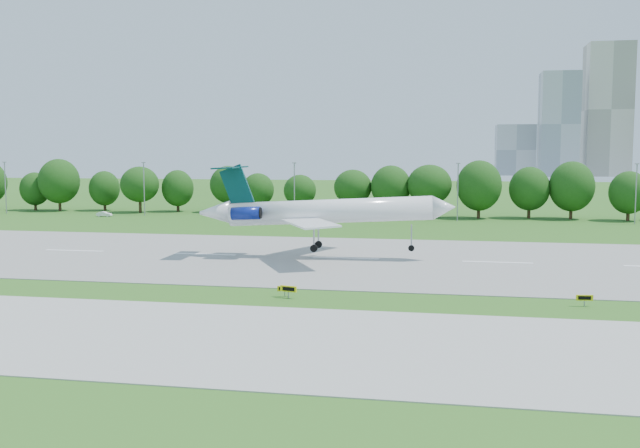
{
  "coord_description": "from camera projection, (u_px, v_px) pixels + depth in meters",
  "views": [
    {
      "loc": [
        14.31,
        -69.42,
        14.3
      ],
      "look_at": [
        -2.21,
        18.0,
        5.38
      ],
      "focal_mm": 40.0,
      "sensor_mm": 36.0,
      "label": 1
    }
  ],
  "objects": [
    {
      "name": "tree_line",
      "position": [
        390.0,
        189.0,
        161.27
      ],
      "size": [
        288.4,
        8.4,
        10.4
      ],
      "color": "#382314",
      "rests_on": "ground"
    },
    {
      "name": "taxi_sign_right",
      "position": [
        585.0,
        298.0,
        66.38
      ],
      "size": [
        1.56,
        0.36,
        1.09
      ],
      "rotation": [
        0.0,
        0.0,
        0.11
      ],
      "color": "gray",
      "rests_on": "ground"
    },
    {
      "name": "service_vehicle_a",
      "position": [
        104.0,
        214.0,
        160.1
      ],
      "size": [
        3.46,
        1.43,
        1.12
      ],
      "primitive_type": "imported",
      "rotation": [
        0.0,
        0.0,
        1.64
      ],
      "color": "white",
      "rests_on": "ground"
    },
    {
      "name": "ground",
      "position": [
        308.0,
        295.0,
        71.94
      ],
      "size": [
        600.0,
        600.0,
        0.0
      ],
      "primitive_type": "plane",
      "color": "#245817",
      "rests_on": "ground"
    },
    {
      "name": "service_vehicle_b",
      "position": [
        347.0,
        218.0,
        149.36
      ],
      "size": [
        3.7,
        2.31,
        1.17
      ],
      "primitive_type": "imported",
      "rotation": [
        0.0,
        0.0,
        1.86
      ],
      "color": "silver",
      "rests_on": "ground"
    },
    {
      "name": "skyline",
      "position": [
        599.0,
        126.0,
        432.29
      ],
      "size": [
        127.0,
        52.0,
        80.0
      ],
      "color": "#B2B2B7",
      "rests_on": "ground"
    },
    {
      "name": "runway",
      "position": [
        346.0,
        258.0,
        96.38
      ],
      "size": [
        400.0,
        45.0,
        0.08
      ],
      "primitive_type": "cube",
      "color": "gray",
      "rests_on": "ground"
    },
    {
      "name": "light_poles",
      "position": [
        374.0,
        190.0,
        151.94
      ],
      "size": [
        175.9,
        0.25,
        12.19
      ],
      "color": "gray",
      "rests_on": "ground"
    },
    {
      "name": "taxi_sign_left",
      "position": [
        285.0,
        289.0,
        70.99
      ],
      "size": [
        1.51,
        0.39,
        1.06
      ],
      "rotation": [
        0.0,
        0.0,
        0.15
      ],
      "color": "gray",
      "rests_on": "ground"
    },
    {
      "name": "taxi_sign_centre",
      "position": [
        288.0,
        289.0,
        70.22
      ],
      "size": [
        1.74,
        0.58,
        1.23
      ],
      "rotation": [
        0.0,
        0.0,
        -0.22
      ],
      "color": "gray",
      "rests_on": "ground"
    },
    {
      "name": "airliner",
      "position": [
        317.0,
        211.0,
        96.4
      ],
      "size": [
        35.13,
        25.59,
        11.68
      ],
      "rotation": [
        0.0,
        -0.05,
        0.04
      ],
      "color": "white",
      "rests_on": "ground"
    },
    {
      "name": "taxiway",
      "position": [
        261.0,
        340.0,
        54.34
      ],
      "size": [
        400.0,
        23.0,
        0.08
      ],
      "primitive_type": "cube",
      "color": "#ADADA8",
      "rests_on": "ground"
    }
  ]
}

